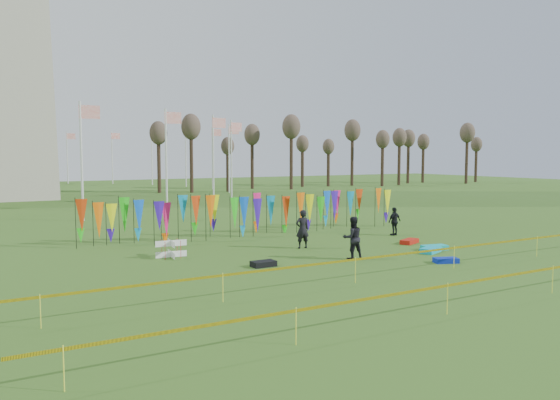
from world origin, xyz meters
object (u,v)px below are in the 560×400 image
box_kite (171,249)px  kite_bag_red (409,241)px  person_right (395,221)px  kite_bag_teal (434,248)px  person_left (302,229)px  person_mid (353,238)px  kite_bag_turquoise (431,250)px  kite_bag_blue (446,260)px  kite_bag_black (263,264)px

box_kite → kite_bag_red: box_kite is taller
person_right → kite_bag_teal: size_ratio=1.30×
box_kite → person_right: (12.83, 0.20, 0.40)m
kite_bag_red → person_left: bearing=164.6°
box_kite → kite_bag_red: size_ratio=0.66×
person_right → kite_bag_teal: 4.80m
person_mid → kite_bag_red: bearing=-146.4°
box_kite → kite_bag_turquoise: 11.64m
box_kite → kite_bag_turquoise: size_ratio=0.65×
person_right → kite_bag_teal: person_right is taller
kite_bag_blue → kite_bag_teal: size_ratio=0.81×
kite_bag_teal → person_left: bearing=145.7°
person_right → kite_bag_turquoise: size_ratio=1.33×
person_mid → person_right: size_ratio=1.16×
kite_bag_red → kite_bag_teal: (-0.30, -1.99, 0.01)m
person_mid → kite_bag_teal: 4.75m
kite_bag_blue → box_kite: bearing=144.6°
kite_bag_blue → kite_bag_turquoise: bearing=60.0°
person_left → box_kite: bearing=0.5°
kite_bag_blue → kite_bag_black: size_ratio=1.00×
kite_bag_blue → kite_bag_black: (-6.89, 3.07, 0.01)m
box_kite → person_mid: person_mid is taller
kite_bag_black → person_right: bearing=20.6°
kite_bag_turquoise → kite_bag_black: bearing=172.6°
kite_bag_red → kite_bag_blue: bearing=-115.7°
kite_bag_blue → person_mid: bearing=137.9°
person_left → person_mid: bearing=105.5°
person_mid → kite_bag_turquoise: (4.02, -0.55, -0.79)m
person_right → kite_bag_red: person_right is taller
kite_bag_blue → kite_bag_teal: (1.83, 2.43, 0.01)m
person_left → kite_bag_teal: size_ratio=1.53×
kite_bag_turquoise → kite_bag_blue: kite_bag_turquoise is taller
kite_bag_turquoise → kite_bag_red: bearing=68.2°
kite_bag_blue → kite_bag_teal: kite_bag_teal is taller
person_left → person_right: size_ratio=1.18×
box_kite → kite_bag_teal: size_ratio=0.64×
person_mid → kite_bag_teal: size_ratio=1.52×
box_kite → person_right: person_right is taller
kite_bag_teal → person_mid: bearing=178.2°
box_kite → kite_bag_black: (2.58, -3.66, -0.27)m
box_kite → person_mid: size_ratio=0.42×
kite_bag_red → kite_bag_teal: kite_bag_teal is taller
person_left → kite_bag_red: (5.41, -1.49, -0.81)m
kite_bag_turquoise → kite_bag_teal: kite_bag_turquoise is taller
kite_bag_teal → person_right: bearing=71.2°
person_mid → kite_bag_red: person_mid is taller
kite_bag_red → kite_bag_teal: size_ratio=0.97×
kite_bag_turquoise → kite_bag_red: size_ratio=1.00×
person_mid → person_right: (6.21, 4.35, -0.13)m
box_kite → kite_bag_black: bearing=-54.8°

